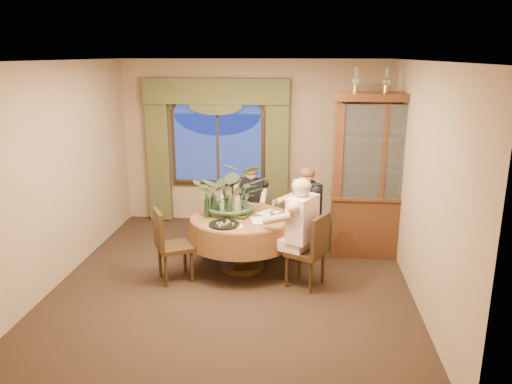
# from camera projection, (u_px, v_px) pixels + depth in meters

# --- Properties ---
(floor) EXTENTS (5.00, 5.00, 0.00)m
(floor) POSITION_uv_depth(u_px,v_px,m) (234.00, 281.00, 6.54)
(floor) COLOR black
(floor) RESTS_ON ground
(wall_back) EXTENTS (4.50, 0.00, 4.50)m
(wall_back) POSITION_uv_depth(u_px,v_px,m) (253.00, 143.00, 8.57)
(wall_back) COLOR #96765A
(wall_back) RESTS_ON ground
(wall_right) EXTENTS (0.00, 5.00, 5.00)m
(wall_right) POSITION_uv_depth(u_px,v_px,m) (419.00, 182.00, 5.96)
(wall_right) COLOR #96765A
(wall_right) RESTS_ON ground
(ceiling) EXTENTS (5.00, 5.00, 0.00)m
(ceiling) POSITION_uv_depth(u_px,v_px,m) (231.00, 61.00, 5.79)
(ceiling) COLOR white
(ceiling) RESTS_ON wall_back
(window) EXTENTS (1.62, 0.10, 1.32)m
(window) POSITION_uv_depth(u_px,v_px,m) (218.00, 149.00, 8.58)
(window) COLOR navy
(window) RESTS_ON wall_back
(arched_transom) EXTENTS (1.60, 0.06, 0.44)m
(arched_transom) POSITION_uv_depth(u_px,v_px,m) (217.00, 103.00, 8.37)
(arched_transom) COLOR navy
(arched_transom) RESTS_ON wall_back
(drapery_left) EXTENTS (0.38, 0.14, 2.32)m
(drapery_left) POSITION_uv_depth(u_px,v_px,m) (159.00, 155.00, 8.66)
(drapery_left) COLOR #424120
(drapery_left) RESTS_ON floor
(drapery_right) EXTENTS (0.38, 0.14, 2.32)m
(drapery_right) POSITION_uv_depth(u_px,v_px,m) (277.00, 157.00, 8.47)
(drapery_right) COLOR #424120
(drapery_right) RESTS_ON floor
(swag_valance) EXTENTS (2.45, 0.16, 0.42)m
(swag_valance) POSITION_uv_depth(u_px,v_px,m) (216.00, 91.00, 8.24)
(swag_valance) COLOR #424120
(swag_valance) RESTS_ON wall_back
(dining_table) EXTENTS (1.81, 1.81, 0.75)m
(dining_table) POSITION_uv_depth(u_px,v_px,m) (242.00, 242.00, 6.85)
(dining_table) COLOR maroon
(dining_table) RESTS_ON floor
(china_cabinet) EXTENTS (1.46, 0.57, 2.36)m
(china_cabinet) POSITION_uv_depth(u_px,v_px,m) (380.00, 176.00, 7.15)
(china_cabinet) COLOR #3B1D0F
(china_cabinet) RESTS_ON floor
(oil_lamp_left) EXTENTS (0.11, 0.11, 0.34)m
(oil_lamp_left) POSITION_uv_depth(u_px,v_px,m) (356.00, 80.00, 6.83)
(oil_lamp_left) COLOR #A5722D
(oil_lamp_left) RESTS_ON china_cabinet
(oil_lamp_center) EXTENTS (0.11, 0.11, 0.34)m
(oil_lamp_center) POSITION_uv_depth(u_px,v_px,m) (387.00, 80.00, 6.79)
(oil_lamp_center) COLOR #A5722D
(oil_lamp_center) RESTS_ON china_cabinet
(oil_lamp_right) EXTENTS (0.11, 0.11, 0.34)m
(oil_lamp_right) POSITION_uv_depth(u_px,v_px,m) (418.00, 80.00, 6.75)
(oil_lamp_right) COLOR #A5722D
(oil_lamp_right) RESTS_ON china_cabinet
(chair_right) EXTENTS (0.57, 0.57, 0.96)m
(chair_right) POSITION_uv_depth(u_px,v_px,m) (305.00, 250.00, 6.30)
(chair_right) COLOR black
(chair_right) RESTS_ON floor
(chair_back_right) EXTENTS (0.58, 0.58, 0.96)m
(chair_back_right) POSITION_uv_depth(u_px,v_px,m) (300.00, 224.00, 7.26)
(chair_back_right) COLOR black
(chair_back_right) RESTS_ON floor
(chair_back) EXTENTS (0.45, 0.45, 0.96)m
(chair_back) POSITION_uv_depth(u_px,v_px,m) (245.00, 212.00, 7.80)
(chair_back) COLOR black
(chair_back) RESTS_ON floor
(chair_front_left) EXTENTS (0.57, 0.57, 0.96)m
(chair_front_left) POSITION_uv_depth(u_px,v_px,m) (175.00, 245.00, 6.47)
(chair_front_left) COLOR black
(chair_front_left) RESTS_ON floor
(person_pink) EXTENTS (0.64, 0.66, 1.40)m
(person_pink) POSITION_uv_depth(u_px,v_px,m) (302.00, 233.00, 6.28)
(person_pink) COLOR #F5C6CC
(person_pink) RESTS_ON floor
(person_back) EXTENTS (0.45, 0.42, 1.22)m
(person_back) POSITION_uv_depth(u_px,v_px,m) (251.00, 205.00, 7.74)
(person_back) COLOR black
(person_back) RESTS_ON floor
(person_scarf) EXTENTS (0.62, 0.64, 1.35)m
(person_scarf) POSITION_uv_depth(u_px,v_px,m) (307.00, 213.00, 7.17)
(person_scarf) COLOR black
(person_scarf) RESTS_ON floor
(stoneware_vase) EXTENTS (0.13, 0.13, 0.25)m
(stoneware_vase) POSITION_uv_depth(u_px,v_px,m) (236.00, 204.00, 6.89)
(stoneware_vase) COLOR tan
(stoneware_vase) RESTS_ON dining_table
(centerpiece_plant) EXTENTS (1.02, 1.14, 0.89)m
(centerpiece_plant) POSITION_uv_depth(u_px,v_px,m) (232.00, 167.00, 6.75)
(centerpiece_plant) COLOR #384E30
(centerpiece_plant) RESTS_ON dining_table
(olive_bowl) EXTENTS (0.16, 0.16, 0.05)m
(olive_bowl) POSITION_uv_depth(u_px,v_px,m) (242.00, 216.00, 6.67)
(olive_bowl) COLOR #485428
(olive_bowl) RESTS_ON dining_table
(cheese_platter) EXTENTS (0.40, 0.40, 0.02)m
(cheese_platter) POSITION_uv_depth(u_px,v_px,m) (224.00, 224.00, 6.40)
(cheese_platter) COLOR black
(cheese_platter) RESTS_ON dining_table
(wine_bottle_0) EXTENTS (0.07, 0.07, 0.33)m
(wine_bottle_0) POSITION_uv_depth(u_px,v_px,m) (212.00, 201.00, 6.86)
(wine_bottle_0) COLOR tan
(wine_bottle_0) RESTS_ON dining_table
(wine_bottle_1) EXTENTS (0.07, 0.07, 0.33)m
(wine_bottle_1) POSITION_uv_depth(u_px,v_px,m) (229.00, 207.00, 6.63)
(wine_bottle_1) COLOR black
(wine_bottle_1) RESTS_ON dining_table
(wine_bottle_2) EXTENTS (0.07, 0.07, 0.33)m
(wine_bottle_2) POSITION_uv_depth(u_px,v_px,m) (222.00, 203.00, 6.79)
(wine_bottle_2) COLOR tan
(wine_bottle_2) RESTS_ON dining_table
(wine_bottle_3) EXTENTS (0.07, 0.07, 0.33)m
(wine_bottle_3) POSITION_uv_depth(u_px,v_px,m) (207.00, 206.00, 6.68)
(wine_bottle_3) COLOR black
(wine_bottle_3) RESTS_ON dining_table
(wine_bottle_4) EXTENTS (0.07, 0.07, 0.33)m
(wine_bottle_4) POSITION_uv_depth(u_px,v_px,m) (213.00, 205.00, 6.72)
(wine_bottle_4) COLOR black
(wine_bottle_4) RESTS_ON dining_table
(wine_bottle_5) EXTENTS (0.07, 0.07, 0.33)m
(wine_bottle_5) POSITION_uv_depth(u_px,v_px,m) (224.00, 200.00, 6.91)
(wine_bottle_5) COLOR black
(wine_bottle_5) RESTS_ON dining_table
(tasting_paper_0) EXTENTS (0.28, 0.35, 0.00)m
(tasting_paper_0) POSITION_uv_depth(u_px,v_px,m) (260.00, 220.00, 6.59)
(tasting_paper_0) COLOR white
(tasting_paper_0) RESTS_ON dining_table
(tasting_paper_1) EXTENTS (0.35, 0.36, 0.00)m
(tasting_paper_1) POSITION_uv_depth(u_px,v_px,m) (268.00, 213.00, 6.90)
(tasting_paper_1) COLOR white
(tasting_paper_1) RESTS_ON dining_table
(tasting_paper_2) EXTENTS (0.31, 0.36, 0.00)m
(tasting_paper_2) POSITION_uv_depth(u_px,v_px,m) (233.00, 225.00, 6.42)
(tasting_paper_2) COLOR white
(tasting_paper_2) RESTS_ON dining_table
(wine_glass_person_pink) EXTENTS (0.07, 0.07, 0.18)m
(wine_glass_person_pink) POSITION_uv_depth(u_px,v_px,m) (272.00, 216.00, 6.47)
(wine_glass_person_pink) COLOR silver
(wine_glass_person_pink) RESTS_ON dining_table
(wine_glass_person_back) EXTENTS (0.07, 0.07, 0.18)m
(wine_glass_person_back) POSITION_uv_depth(u_px,v_px,m) (247.00, 200.00, 7.19)
(wine_glass_person_back) COLOR silver
(wine_glass_person_back) RESTS_ON dining_table
(wine_glass_person_scarf) EXTENTS (0.07, 0.07, 0.18)m
(wine_glass_person_scarf) POSITION_uv_depth(u_px,v_px,m) (274.00, 206.00, 6.92)
(wine_glass_person_scarf) COLOR silver
(wine_glass_person_scarf) RESTS_ON dining_table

